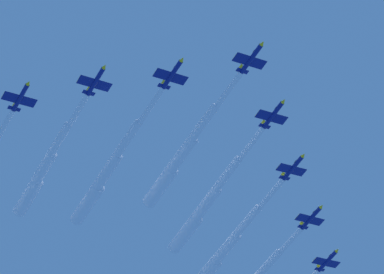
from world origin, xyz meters
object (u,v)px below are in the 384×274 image
Objects in this scene: jet_port_inner at (205,206)px; jet_starboard_inner at (106,173)px; jet_starboard_mid at (43,170)px; jet_lead at (181,156)px; jet_port_mid at (225,250)px.

jet_port_inner is 0.97× the size of jet_starboard_inner.
jet_lead is at bearing 12.48° from jet_starboard_mid.
jet_lead is at bearing -84.96° from jet_port_mid.
jet_lead is 0.98× the size of jet_port_mid.
jet_port_inner is at bearing 94.44° from jet_lead.
jet_port_mid reaches higher than jet_starboard_inner.
jet_starboard_inner is at bearing -111.85° from jet_port_mid.
jet_starboard_inner is 43.68m from jet_port_mid.
jet_lead is 38.12m from jet_port_mid.
jet_starboard_mid is (-35.26, -7.80, 2.74)m from jet_lead.
jet_port_mid reaches higher than jet_lead.
jet_port_inner is at bearing 38.94° from jet_starboard_mid.
jet_port_mid is at bearing 55.07° from jet_starboard_mid.
jet_starboard_mid reaches higher than jet_port_inner.
jet_port_mid is at bearing 95.67° from jet_port_inner.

